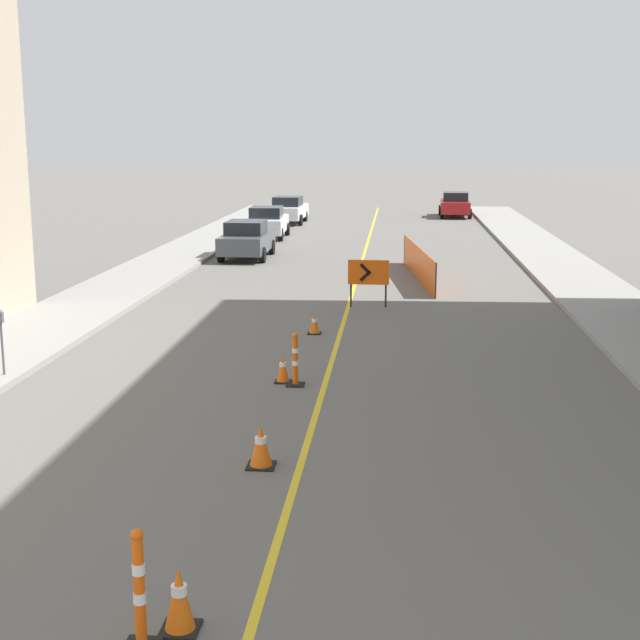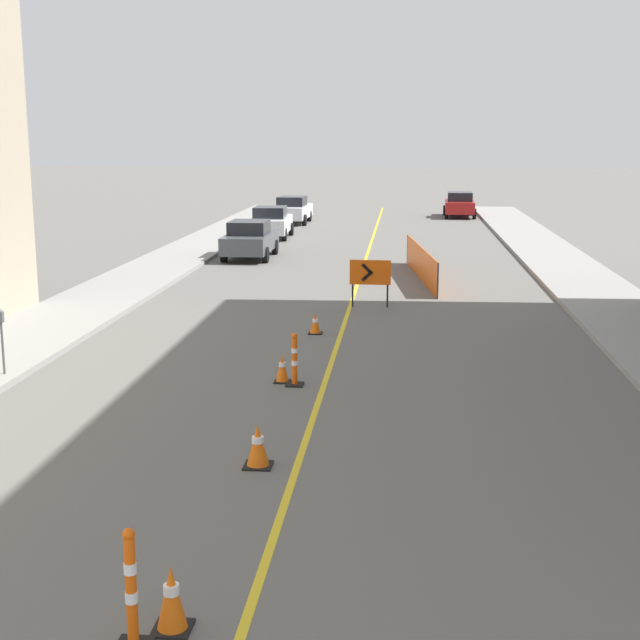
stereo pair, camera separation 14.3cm
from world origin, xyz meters
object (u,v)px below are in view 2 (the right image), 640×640
Objects in this scene: traffic_cone_second at (172,598)px; traffic_cone_fifth at (315,324)px; delineator_post_rear at (295,363)px; arrow_barricade_primary at (370,274)px; parked_car_opposite_side at (460,204)px; parked_car_curb_far at (292,210)px; traffic_cone_third at (258,446)px; delineator_post_front at (131,596)px; parked_car_curb_mid at (271,222)px; traffic_cone_fourth at (282,369)px; parked_car_curb_near at (250,239)px; parking_meter_near_curb at (1,328)px.

traffic_cone_second reaches higher than traffic_cone_fifth.
delineator_post_rear is (0.07, -4.92, 0.20)m from traffic_cone_fifth.
parked_car_opposite_side reaches higher than arrow_barricade_primary.
parked_car_curb_far is 11.30m from parked_car_opposite_side.
traffic_cone_third is 4.62m from delineator_post_rear.
arrow_barricade_primary is 0.33× the size of parked_car_opposite_side.
parked_car_opposite_side is (10.05, 5.16, 0.00)m from parked_car_curb_far.
delineator_post_front is 0.90× the size of arrow_barricade_primary.
traffic_cone_second is 44.21m from parked_car_curb_far.
traffic_cone_fifth is 22.39m from parked_car_curb_mid.
delineator_post_front is (-0.43, -5.07, 0.22)m from traffic_cone_third.
arrow_barricade_primary is 0.33× the size of parked_car_curb_far.
traffic_cone_fourth is at bearing 143.09° from delineator_post_rear.
parked_car_curb_far is at bearing 90.89° from parked_car_curb_near.
parked_car_opposite_side is (9.90, 20.60, 0.00)m from parked_car_curb_near.
parked_car_curb_near reaches higher than arrow_barricade_primary.
parked_car_curb_near is 0.99× the size of parked_car_curb_far.
delineator_post_front is (-0.36, -14.60, 0.29)m from traffic_cone_fifth.
delineator_post_front is 0.29× the size of parked_car_opposite_side.
traffic_cone_third is 0.61× the size of delineator_post_rear.
traffic_cone_second is 1.31× the size of traffic_cone_fifth.
traffic_cone_fourth is at bearing -92.66° from traffic_cone_fifth.
traffic_cone_second is 1.05× the size of traffic_cone_third.
parked_car_curb_far reaches higher than arrow_barricade_primary.
parked_car_opposite_side is (5.93, 39.62, 0.51)m from traffic_cone_fourth.
parked_car_opposite_side is 41.74m from parking_meter_near_curb.
delineator_post_front is at bearing -85.38° from parked_car_curb_mid.
delineator_post_front reaches higher than traffic_cone_third.
traffic_cone_fifth is 14.93m from parked_car_curb_near.
delineator_post_rear is 0.78× the size of arrow_barricade_primary.
traffic_cone_second is 14.24m from traffic_cone_fifth.
parking_meter_near_curb is at bearing -90.42° from parked_car_curb_far.
delineator_post_front is (-0.15, -9.90, 0.27)m from traffic_cone_fourth.
delineator_post_rear is 6.14m from parking_meter_near_curb.
delineator_post_rear is 0.26× the size of parked_car_curb_near.
parking_meter_near_curb reaches higher than traffic_cone_third.
traffic_cone_second is at bearing -90.80° from delineator_post_rear.
parked_car_curb_far is at bearing 98.29° from traffic_cone_fifth.
parked_car_curb_far is 1.00× the size of parked_car_opposite_side.
traffic_cone_third is 5.09m from delineator_post_front.
traffic_cone_second is at bearing -84.84° from parked_car_curb_mid.
traffic_cone_fourth is 26.98m from parked_car_curb_mid.
parked_car_curb_far is at bearing 97.24° from delineator_post_rear.
traffic_cone_fifth is 0.40× the size of parking_meter_near_curb.
arrow_barricade_primary is at bearing -62.23° from parked_car_curb_near.
traffic_cone_fourth is 9.90m from delineator_post_front.
traffic_cone_third is 0.16× the size of parked_car_opposite_side.
delineator_post_rear is at bearing -89.20° from traffic_cone_fifth.
parked_car_curb_mid is (-4.52, 26.86, 0.33)m from delineator_post_rear.
parking_meter_near_curb is at bearing -127.12° from arrow_barricade_primary.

